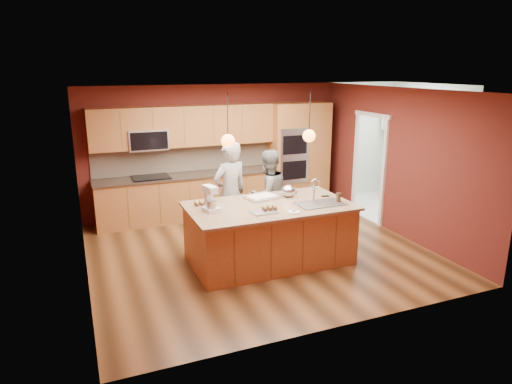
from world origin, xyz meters
name	(u,v)px	position (x,y,z in m)	size (l,w,h in m)	color
floor	(259,252)	(0.00, 0.00, 0.00)	(5.50, 5.50, 0.00)	#422813
ceiling	(259,90)	(0.00, 0.00, 2.70)	(5.50, 5.50, 0.00)	white
wall_back	(214,150)	(0.00, 2.50, 1.35)	(5.50, 5.50, 0.00)	#551C16
wall_front	(344,222)	(0.00, -2.50, 1.35)	(5.50, 5.50, 0.00)	#551C16
wall_left	(79,192)	(-2.75, 0.00, 1.35)	(5.00, 5.00, 0.00)	#551C16
wall_right	(397,162)	(2.75, 0.00, 1.35)	(5.00, 5.00, 0.00)	#551C16
cabinet_run	(186,172)	(-0.68, 2.25, 0.98)	(3.74, 0.64, 2.30)	olive
oven_column	(298,155)	(1.85, 2.19, 1.15)	(1.30, 0.62, 2.30)	olive
doorway_trim	(369,169)	(2.73, 0.80, 1.05)	(0.08, 1.11, 2.20)	silver
laundry_room	(423,119)	(4.35, 1.20, 1.95)	(2.60, 2.70, 2.70)	silver
pendant_left	(228,141)	(-0.66, -0.38, 2.00)	(0.20, 0.20, 0.80)	black
pendant_right	(309,136)	(0.69, -0.38, 2.00)	(0.20, 0.20, 0.80)	black
island	(270,232)	(0.03, -0.39, 0.48)	(2.58, 1.44, 1.33)	olive
person_left	(230,193)	(-0.31, 0.59, 0.92)	(0.67, 0.44, 1.83)	black
person_right	(268,195)	(0.41, 0.59, 0.82)	(0.79, 0.62, 1.63)	gray
stand_mixer	(211,200)	(-0.93, -0.34, 1.11)	(0.26, 0.32, 0.39)	white
sheet_cake	(262,197)	(0.04, -0.01, 0.97)	(0.58, 0.48, 0.05)	silver
cooling_rack	(264,212)	(-0.22, -0.71, 0.96)	(0.38, 0.27, 0.02)	#A9ACB0
mixing_bowl	(288,191)	(0.50, -0.07, 1.05)	(0.25, 0.25, 0.21)	#BABCC0
plate	(294,212)	(0.20, -0.88, 0.96)	(0.18, 0.18, 0.01)	silver
tumbler	(338,197)	(1.10, -0.66, 1.02)	(0.08, 0.08, 0.15)	#3B2A15
phone	(325,196)	(1.08, -0.30, 0.95)	(0.13, 0.07, 0.01)	black
cupcakes_left	(204,203)	(-0.94, 0.01, 0.98)	(0.30, 0.15, 0.07)	#B08F48
cupcakes_rack	(269,208)	(-0.11, -0.68, 1.00)	(0.24, 0.16, 0.07)	#B08F48
cupcakes_right	(290,190)	(0.64, 0.15, 0.99)	(0.17, 0.26, 0.08)	#B08F48
washer	(425,188)	(4.21, 0.79, 0.52)	(0.64, 0.66, 1.03)	white
dryer	(399,182)	(4.19, 1.61, 0.46)	(0.56, 0.58, 0.91)	white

